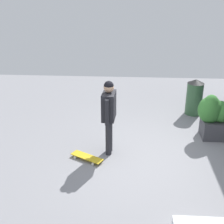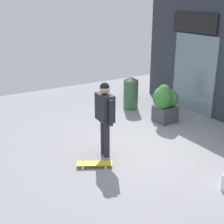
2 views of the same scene
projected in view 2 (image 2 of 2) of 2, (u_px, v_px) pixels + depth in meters
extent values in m
plane|color=gray|center=(145.00, 149.00, 7.27)|extent=(12.00, 12.00, 0.00)
cube|color=slate|center=(194.00, 74.00, 9.41)|extent=(1.67, 0.06, 2.30)
cube|color=black|center=(195.00, 23.00, 9.00)|extent=(1.69, 0.05, 0.54)
cylinder|color=#28282D|center=(107.00, 139.00, 6.78)|extent=(0.13, 0.13, 0.82)
cylinder|color=#28282D|center=(103.00, 137.00, 6.91)|extent=(0.13, 0.13, 0.82)
cube|color=#232328|center=(105.00, 107.00, 6.61)|extent=(0.48, 0.29, 0.58)
cylinder|color=#232328|center=(111.00, 113.00, 6.38)|extent=(0.09, 0.09, 0.55)
cylinder|color=#232328|center=(99.00, 105.00, 6.85)|extent=(0.09, 0.09, 0.55)
sphere|color=tan|center=(105.00, 89.00, 6.47)|extent=(0.21, 0.21, 0.21)
sphere|color=black|center=(105.00, 87.00, 6.46)|extent=(0.20, 0.20, 0.20)
cube|color=gold|center=(94.00, 164.00, 6.48)|extent=(0.54, 0.74, 0.02)
cylinder|color=silver|center=(83.00, 168.00, 6.38)|extent=(0.05, 0.06, 0.05)
cylinder|color=silver|center=(83.00, 163.00, 6.60)|extent=(0.05, 0.06, 0.05)
cylinder|color=silver|center=(106.00, 168.00, 6.39)|extent=(0.05, 0.06, 0.05)
cylinder|color=silver|center=(106.00, 162.00, 6.61)|extent=(0.05, 0.06, 0.05)
cube|color=#47474C|center=(165.00, 114.00, 8.82)|extent=(0.55, 0.53, 0.45)
ellipsoid|color=#387A33|center=(164.00, 97.00, 8.54)|extent=(0.43, 0.43, 0.71)
ellipsoid|color=#387A33|center=(169.00, 98.00, 8.75)|extent=(0.58, 0.46, 0.51)
ellipsoid|color=#387A33|center=(163.00, 98.00, 8.57)|extent=(0.52, 0.57, 0.65)
cylinder|color=#335938|center=(131.00, 95.00, 9.77)|extent=(0.45, 0.45, 0.91)
cone|color=black|center=(131.00, 79.00, 9.60)|extent=(0.46, 0.46, 0.11)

